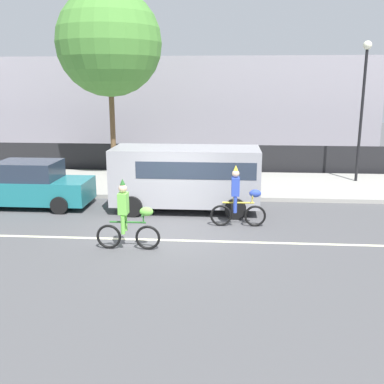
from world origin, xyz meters
The scene contains 11 objects.
ground_plane centered at (0.00, 0.00, 0.00)m, with size 80.00×80.00×0.00m, color #4C4C4F.
road_centre_line centered at (0.00, -0.50, 0.00)m, with size 36.00×0.14×0.01m, color beige.
sidewalk_curb centered at (0.00, 6.50, 0.07)m, with size 60.00×5.00×0.15m, color #9E9B93.
fence_line centered at (0.00, 9.40, 0.70)m, with size 40.00×0.08×1.40m, color black.
building_backdrop centered at (-3.61, 18.00, 2.92)m, with size 28.00×8.00×5.84m, color #99939E.
parade_cyclist_lime centered at (-0.91, -1.27, 0.84)m, with size 1.72×0.50×1.92m.
parade_cyclist_cobalt centered at (2.04, 0.95, 0.84)m, with size 1.72×0.50×1.92m.
parked_van_grey centered at (0.33, 2.70, 1.28)m, with size 5.00×2.22×2.18m.
parked_car_teal centered at (-5.26, 2.70, 0.78)m, with size 4.10×1.92×1.64m.
street_lamp_post centered at (7.31, 7.36, 3.99)m, with size 0.36×0.36×5.86m.
street_tree_near_lamp centered at (-3.62, 8.06, 6.04)m, with size 4.68×4.68×8.24m.
Camera 1 is at (1.64, -12.39, 4.30)m, focal length 42.00 mm.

